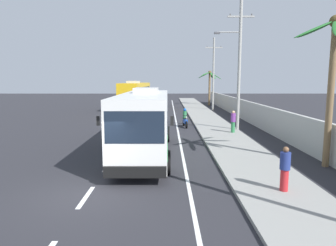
% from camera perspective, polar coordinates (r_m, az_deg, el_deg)
% --- Properties ---
extents(ground_plane, '(160.00, 160.00, 0.00)m').
position_cam_1_polar(ground_plane, '(11.62, -14.57, -12.44)').
color(ground_plane, '#28282D').
extents(sidewalk_kerb, '(3.20, 90.00, 0.14)m').
position_cam_1_polar(sidewalk_kerb, '(21.27, 10.69, -2.77)').
color(sidewalk_kerb, gray).
rests_on(sidewalk_kerb, ground).
extents(lane_markings, '(3.78, 71.00, 0.01)m').
position_cam_1_polar(lane_markings, '(25.19, -1.31, -1.10)').
color(lane_markings, white).
rests_on(lane_markings, ground).
extents(boundary_wall, '(0.24, 60.00, 1.98)m').
position_cam_1_polar(boundary_wall, '(25.89, 17.39, 0.99)').
color(boundary_wall, '#B2B2AD').
rests_on(boundary_wall, ground).
extents(coach_bus_foreground, '(2.91, 10.65, 3.57)m').
position_cam_1_polar(coach_bus_foreground, '(16.56, -4.38, 0.56)').
color(coach_bus_foreground, white).
rests_on(coach_bus_foreground, ground).
extents(coach_bus_far_lane, '(3.60, 11.56, 3.89)m').
position_cam_1_polar(coach_bus_far_lane, '(42.06, -6.20, 5.31)').
color(coach_bus_far_lane, gold).
rests_on(coach_bus_far_lane, ground).
extents(motorcycle_beside_bus, '(0.56, 1.96, 1.61)m').
position_cam_1_polar(motorcycle_beside_bus, '(26.15, 3.16, 0.68)').
color(motorcycle_beside_bus, black).
rests_on(motorcycle_beside_bus, ground).
extents(pedestrian_near_kerb, '(0.36, 0.36, 1.59)m').
position_cam_1_polar(pedestrian_near_kerb, '(11.50, 21.01, -7.87)').
color(pedestrian_near_kerb, red).
rests_on(pedestrian_near_kerb, sidewalk_kerb).
extents(pedestrian_midwalk, '(0.36, 0.36, 1.63)m').
position_cam_1_polar(pedestrian_midwalk, '(23.07, 12.06, 0.35)').
color(pedestrian_midwalk, '#2D7A47').
rests_on(pedestrian_midwalk, sidewalk_kerb).
extents(utility_pole_mid, '(3.01, 0.24, 10.20)m').
position_cam_1_polar(utility_pole_mid, '(24.51, 13.06, 11.08)').
color(utility_pole_mid, '#9E9E99').
rests_on(utility_pole_mid, ground).
extents(utility_pole_far, '(2.25, 0.24, 9.44)m').
position_cam_1_polar(utility_pole_far, '(40.86, 8.46, 9.27)').
color(utility_pole_far, '#9E9E99').
rests_on(utility_pole_far, ground).
extents(palm_nearest, '(3.91, 3.62, 6.85)m').
position_cam_1_polar(palm_nearest, '(15.72, 28.53, 10.57)').
color(palm_nearest, brown).
rests_on(palm_nearest, ground).
extents(palm_second, '(3.74, 3.79, 5.45)m').
position_cam_1_polar(palm_second, '(48.63, 7.77, 7.79)').
color(palm_second, brown).
rests_on(palm_second, ground).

